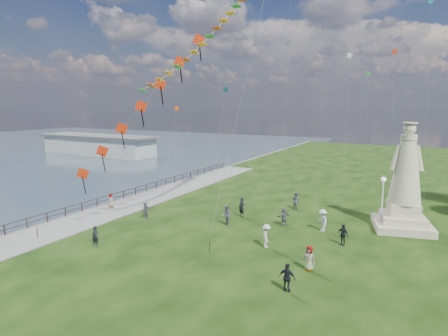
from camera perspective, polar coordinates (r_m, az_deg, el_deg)
The scene contains 18 objects.
waterfront at distance 42.10m, azimuth -16.75°, elevation -5.75°, with size 200.00×200.00×1.51m.
pier_pavilion at distance 90.51m, azimuth -18.60°, elevation 3.42°, with size 30.00×8.00×4.40m.
statue at distance 35.98m, azimuth 25.83°, elevation -3.01°, with size 5.55×5.55×9.35m.
lamppost at distance 35.24m, azimuth 23.04°, elevation -3.33°, with size 0.43×0.43×4.67m.
person_0 at distance 31.01m, azimuth -19.01°, elevation -9.77°, with size 0.57×0.37×1.56m, color black.
person_1 at distance 33.96m, azimuth 0.37°, elevation -7.24°, with size 0.92×0.57×1.89m, color #595960.
person_2 at distance 29.20m, azimuth 6.47°, elevation -10.24°, with size 1.17×0.60×1.81m, color silver.
person_3 at distance 22.95m, azimuth 9.63°, elevation -16.15°, with size 1.01×0.52×1.73m, color black.
person_4 at distance 25.85m, azimuth 12.85°, elevation -13.29°, with size 0.82×0.50×1.67m, color #595960.
person_5 at distance 37.04m, azimuth -11.80°, elevation -6.29°, with size 1.43×0.62×1.54m, color #595960.
person_6 at distance 36.54m, azimuth 2.71°, elevation -6.00°, with size 0.70×0.46×1.92m, color black.
person_7 at distance 39.94m, azimuth 10.91°, elevation -4.90°, with size 0.88×0.54×1.81m, color #595960.
person_8 at distance 33.62m, azimuth 14.79°, elevation -7.71°, with size 1.24×0.64×1.92m, color silver.
person_9 at distance 30.93m, azimuth 17.65°, elevation -9.63°, with size 0.98×0.50×1.68m, color black.
person_10 at distance 41.55m, azimuth -16.85°, elevation -4.84°, with size 0.70×0.43×1.44m, color #595960.
person_11 at distance 34.40m, azimuth 9.12°, elevation -7.34°, with size 1.55×0.67×1.67m, color #595960.
red_kite_train at distance 31.95m, azimuth -12.79°, elevation 8.55°, with size 10.58×9.35×16.62m.
small_kites at distance 44.13m, azimuth 14.10°, elevation 13.97°, with size 27.68×18.28×27.30m.
Camera 1 is at (13.79, -19.51, 10.78)m, focal length 30.00 mm.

